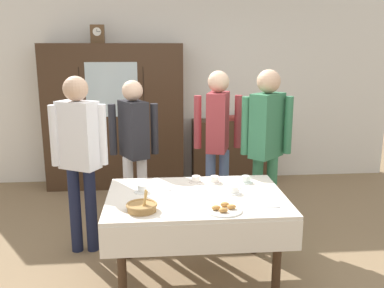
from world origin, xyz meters
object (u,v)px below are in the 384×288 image
Objects in this scene: tea_cup_front_edge at (142,189)px; person_beside_shelf at (266,137)px; person_behind_table_right at (218,133)px; person_near_right_end at (79,148)px; book_stack at (233,118)px; spoon_near_right at (167,190)px; wall_cabinet at (115,117)px; tea_cup_near_left at (196,180)px; mantel_clock at (98,34)px; pastry_plate at (224,209)px; bookshelf_low at (232,151)px; tea_cup_far_left at (215,180)px; bread_basket at (142,207)px; tea_cup_mid_right at (246,180)px; tea_cup_near_right at (234,190)px; dining_table at (196,209)px; spoon_far_left at (275,207)px; person_behind_table_left at (134,140)px.

tea_cup_front_edge is 0.07× the size of person_beside_shelf.
person_behind_table_right is 1.49m from person_near_right_end.
book_stack reaches higher than spoon_near_right.
tea_cup_near_left is (0.93, -2.21, -0.23)m from wall_cabinet.
person_near_right_end is at bearing -88.87° from mantel_clock.
tea_cup_near_left is at bearing 101.68° from pastry_plate.
person_beside_shelf is at bearing -89.80° from bookshelf_low.
person_beside_shelf is (0.44, -0.36, 0.02)m from person_behind_table_right.
tea_cup_front_edge is at bearing -75.54° from mantel_clock.
bread_basket is (-0.64, -0.63, 0.01)m from tea_cup_far_left.
tea_cup_near_right is (-0.16, -0.28, -0.00)m from tea_cup_mid_right.
person_beside_shelf is at bearing 56.12° from tea_cup_mid_right.
pastry_plate is (0.62, -0.05, -0.02)m from bread_basket.
person_behind_table_right is (1.42, -1.45, -1.07)m from mantel_clock.
pastry_plate is at bearing -60.93° from dining_table.
pastry_plate is at bearing -175.62° from spoon_far_left.
person_near_right_end is (-1.82, -0.19, -0.03)m from person_beside_shelf.
tea_cup_near_left is 0.90m from person_beside_shelf.
wall_cabinet is at bearing -178.27° from book_stack.
mantel_clock reaches higher than person_behind_table_right.
tea_cup_front_edge is at bearing -36.85° from person_near_right_end.
dining_table is 0.87× the size of person_near_right_end.
wall_cabinet is 1.23× the size of person_behind_table_left.
bread_basket is (-0.77, -0.33, 0.01)m from tea_cup_near_right.
spoon_near_right is (-0.24, 0.17, 0.11)m from dining_table.
person_near_right_end is (-0.60, 0.87, 0.26)m from bread_basket.
wall_cabinet is at bearing 99.11° from bread_basket.
tea_cup_far_left is at bearing -6.51° from tea_cup_near_left.
bookshelf_low reaches higher than tea_cup_far_left.
wall_cabinet is at bearing 121.62° from tea_cup_mid_right.
book_stack is 2.94m from spoon_far_left.
bookshelf_low reaches higher than pastry_plate.
tea_cup_near_right is 1.49m from person_near_right_end.
spoon_far_left is at bearing -100.55° from person_beside_shelf.
person_behind_table_right reaches higher than person_behind_table_left.
bookshelf_low is 2.09m from person_behind_table_left.
bookshelf_low is at bearing 48.45° from person_behind_table_left.
pastry_plate is 0.41m from spoon_far_left.
tea_cup_near_right is 0.54× the size of bread_basket.
person_behind_table_right reaches higher than bookshelf_low.
wall_cabinet is 1.50m from person_behind_table_left.
book_stack is 1.58× the size of tea_cup_front_edge.
person_behind_table_right is (0.01, 1.08, 0.28)m from tea_cup_near_right.
person_behind_table_left is (-0.12, 1.40, 0.21)m from bread_basket.
pastry_plate reaches higher than spoon_near_right.
person_behind_table_right reaches higher than tea_cup_near_right.
mantel_clock reaches higher than bookshelf_low.
person_beside_shelf reaches higher than spoon_near_right.
dining_table is 2.77m from book_stack.
person_behind_table_left is at bearing 165.57° from person_beside_shelf.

